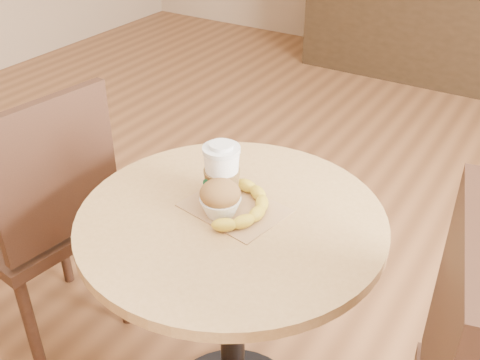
{
  "coord_description": "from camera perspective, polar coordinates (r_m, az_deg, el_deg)",
  "views": [
    {
      "loc": [
        0.72,
        -0.97,
        1.55
      ],
      "look_at": [
        0.11,
        0.01,
        0.83
      ],
      "focal_mm": 42.0,
      "sensor_mm": 36.0,
      "label": 1
    }
  ],
  "objects": [
    {
      "name": "cafe_table",
      "position": [
        1.5,
        -0.82,
        -9.68
      ],
      "size": [
        0.76,
        0.76,
        0.75
      ],
      "color": "black",
      "rests_on": "ground"
    },
    {
      "name": "chair_left",
      "position": [
        1.87,
        -19.33,
        -3.54
      ],
      "size": [
        0.47,
        0.47,
        0.95
      ],
      "rotation": [
        0.0,
        0.0,
        -1.7
      ],
      "color": "#321C11",
      "rests_on": "ground"
    },
    {
      "name": "service_counter",
      "position": [
        4.34,
        22.26,
        15.93
      ],
      "size": [
        2.3,
        0.65,
        1.04
      ],
      "color": "black",
      "rests_on": "ground"
    },
    {
      "name": "kraft_bag",
      "position": [
        1.4,
        -0.58,
        -2.86
      ],
      "size": [
        0.27,
        0.22,
        0.0
      ],
      "primitive_type": "cube",
      "rotation": [
        0.0,
        0.0,
        -0.17
      ],
      "color": "#A1784E",
      "rests_on": "cafe_table"
    },
    {
      "name": "coffee_cup",
      "position": [
        1.4,
        -1.86,
        0.59
      ],
      "size": [
        0.09,
        0.1,
        0.16
      ],
      "rotation": [
        0.0,
        0.0,
        -0.37
      ],
      "color": "white",
      "rests_on": "cafe_table"
    },
    {
      "name": "muffin",
      "position": [
        1.35,
        -2.01,
        -1.89
      ],
      "size": [
        0.1,
        0.1,
        0.09
      ],
      "color": "white",
      "rests_on": "kraft_bag"
    },
    {
      "name": "banana",
      "position": [
        1.37,
        0.32,
        -2.73
      ],
      "size": [
        0.19,
        0.26,
        0.03
      ],
      "primitive_type": null,
      "rotation": [
        0.0,
        0.0,
        0.17
      ],
      "color": "gold",
      "rests_on": "kraft_bag"
    }
  ]
}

